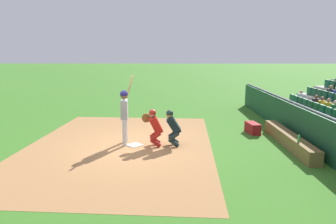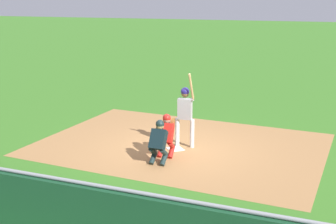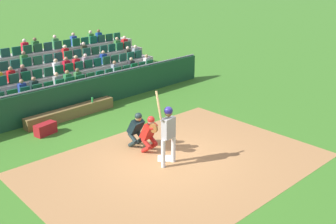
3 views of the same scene
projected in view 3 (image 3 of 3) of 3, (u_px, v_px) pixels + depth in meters
name	position (u px, v px, depth m)	size (l,w,h in m)	color
ground_plane	(165.00, 159.00, 12.31)	(160.00, 160.00, 0.00)	#397423
infield_dirt_patch	(176.00, 164.00, 11.98)	(8.65, 6.20, 0.01)	#A67546
home_plate_marker	(165.00, 158.00, 12.30)	(0.44, 0.44, 0.02)	white
batter_at_plate	(168.00, 129.00, 11.55)	(0.61, 0.44, 2.35)	silver
catcher_crouching	(150.00, 132.00, 12.52)	(0.49, 0.74, 1.28)	#AB1E18
home_plate_umpire	(137.00, 128.00, 12.92)	(0.47, 0.51, 1.25)	#1C2B2B
dugout_wall	(64.00, 99.00, 15.90)	(15.96, 0.24, 1.33)	#184629
dugout_bench	(71.00, 112.00, 15.64)	(3.91, 0.40, 0.44)	brown
water_bottle_on_bench	(92.00, 100.00, 16.12)	(0.07, 0.07, 0.21)	green
equipment_duffel_bag	(45.00, 129.00, 14.07)	(0.78, 0.36, 0.42)	maroon
bleacher_stand	(17.00, 80.00, 18.67)	(15.37, 3.79, 2.34)	#A09B91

